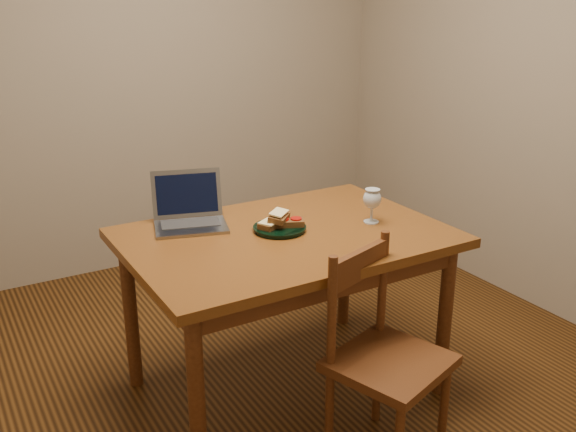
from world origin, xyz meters
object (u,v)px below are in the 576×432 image
chair (385,348)px  milk_glass (372,206)px  table (286,252)px  laptop (189,211)px  plate (280,229)px

chair → milk_glass: milk_glass is taller
table → laptop: size_ratio=3.58×
plate → laptop: size_ratio=0.61×
table → chair: 0.60m
chair → milk_glass: bearing=41.0°
table → milk_glass: (0.38, -0.07, 0.16)m
chair → laptop: 1.01m
chair → plate: size_ratio=2.20×
plate → table: bearing=-79.7°
laptop → table: bearing=-29.9°
milk_glass → laptop: (-0.68, 0.38, -0.02)m
plate → laptop: 0.40m
laptop → chair: bearing=-49.1°
table → plate: size_ratio=5.83×
table → plate: plate is taller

